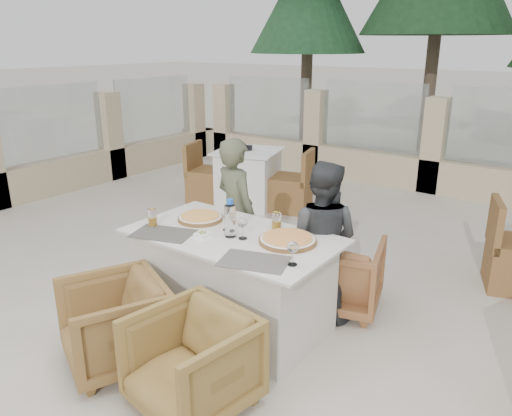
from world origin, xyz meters
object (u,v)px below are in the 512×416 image
Objects in this scene: wine_glass_near at (243,227)px; wine_glass_corner at (293,252)px; armchair_near_left at (114,324)px; bg_table_a at (248,178)px; water_bottle at (230,218)px; armchair_near_right at (192,363)px; beer_glass_left at (152,217)px; beer_glass_right at (277,221)px; diner_left at (236,213)px; pizza_right at (288,239)px; diner_right at (321,240)px; wine_glass_centre at (227,219)px; armchair_far_right at (341,274)px; dining_table at (233,280)px; pizza_left at (200,218)px; olive_dish at (203,234)px; armchair_far_left at (240,258)px.

wine_glass_near is 0.56m from wine_glass_corner.
armchair_near_left is 3.69m from bg_table_a.
water_bottle is 1.11m from armchair_near_right.
beer_glass_left is 0.98m from beer_glass_right.
diner_left is at bearing 144.03° from wine_glass_corner.
pizza_right is 1.10m from beer_glass_left.
pizza_right is 0.32× the size of diner_right.
wine_glass_centre is 0.28× the size of armchair_far_right.
armchair_near_left is (-0.25, -0.93, -0.55)m from wine_glass_centre.
wine_glass_centre is 0.11× the size of bg_table_a.
armchair_far_right is 1.65m from armchair_near_right.
armchair_near_right is (0.73, -0.01, -0.00)m from armchair_near_left.
dining_table is at bearing -128.59° from beer_glass_right.
pizza_left is 0.83m from pizza_right.
olive_dish is at bearing 129.19° from diner_left.
diner_right is (-0.10, -0.20, 0.35)m from armchair_far_right.
pizza_right is 1.11m from armchair_near_right.
armchair_far_left is at bearing 157.37° from beer_glass_right.
water_bottle reaches higher than pizza_right.
armchair_far_right is (0.70, 0.93, -0.49)m from olive_dish.
pizza_right is 0.62× the size of armchair_near_right.
armchair_far_left is 0.40m from diner_left.
diner_left is (-1.00, -0.16, 0.38)m from armchair_far_right.
armchair_far_right is 1.87m from armchair_near_left.
dining_table reaches higher than armchair_near_right.
wine_glass_near is at bearing 9.61° from water_bottle.
olive_dish is 1.26m from armchair_far_right.
armchair_far_right is (1.18, 0.98, -0.54)m from beer_glass_left.
beer_glass_left is at bearing 81.83° from armchair_far_left.
armchair_near_left is at bearing -127.85° from pizza_right.
pizza_right reaches higher than dining_table.
water_bottle reaches higher than beer_glass_left.
beer_glass_right is at bearing 35.78° from wine_glass_centre.
pizza_left is 2.47× the size of beer_glass_right.
wine_glass_centre is at bearing -144.22° from beer_glass_right.
dining_table is 10.96× the size of beer_glass_right.
olive_dish reaches higher than dining_table.
armchair_near_right is 0.49× the size of diner_left.
bg_table_a is at bearing -39.34° from armchair_far_left.
diner_left is at bearing -25.11° from armchair_far_left.
diner_left is (-0.30, 0.77, -0.11)m from olive_dish.
bg_table_a is at bearing 112.25° from beer_glass_left.
olive_dish is 0.16× the size of armchair_near_right.
dining_table is at bearing 106.17° from water_bottle.
diner_left is (-0.44, 0.60, 0.30)m from dining_table.
wine_glass_corner is at bearing -17.90° from wine_glass_centre.
armchair_near_right is (0.17, -1.16, -0.53)m from beer_glass_right.
beer_glass_right is (0.10, 0.29, -0.02)m from wine_glass_near.
pizza_right reaches higher than armchair_near_right.
water_bottle reaches higher than armchair_near_right.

